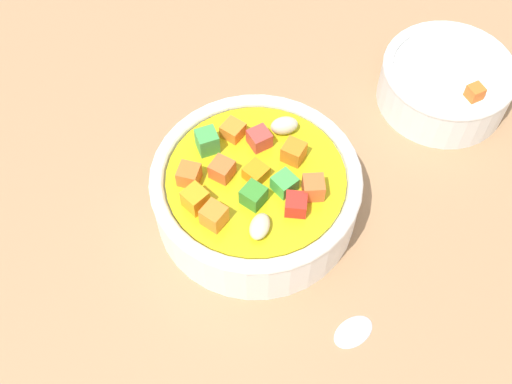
# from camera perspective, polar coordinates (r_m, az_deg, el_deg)

# --- Properties ---
(ground_plane) EXTENTS (1.40, 1.40, 0.02)m
(ground_plane) POSITION_cam_1_polar(r_m,az_deg,el_deg) (0.54, -0.00, -2.08)
(ground_plane) COLOR #9E754F
(soup_bowl_main) EXTENTS (0.16, 0.16, 0.07)m
(soup_bowl_main) POSITION_cam_1_polar(r_m,az_deg,el_deg) (0.50, -0.02, 0.17)
(soup_bowl_main) COLOR white
(soup_bowl_main) RESTS_ON ground_plane
(side_bowl_small) EXTENTS (0.12, 0.12, 0.05)m
(side_bowl_small) POSITION_cam_1_polar(r_m,az_deg,el_deg) (0.61, 16.54, 9.38)
(side_bowl_small) COLOR white
(side_bowl_small) RESTS_ON ground_plane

